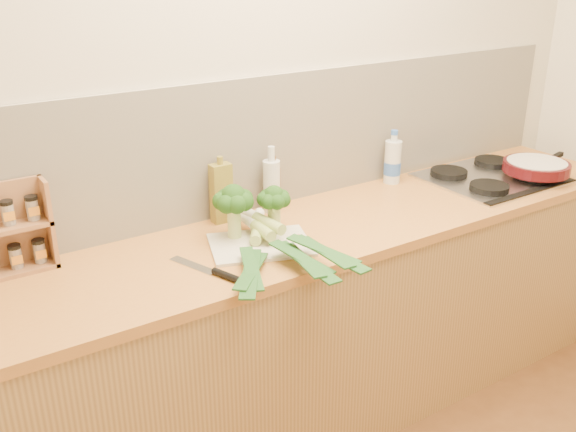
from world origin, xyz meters
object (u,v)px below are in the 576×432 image
(gas_hob, at_px, (491,176))
(spice_rack, at_px, (11,234))
(skillet, at_px, (537,166))
(chopping_board, at_px, (260,245))
(chefs_knife, at_px, (219,273))

(gas_hob, distance_m, spice_rack, 2.07)
(skillet, bearing_deg, chopping_board, 163.53)
(chopping_board, distance_m, spice_rack, 0.84)
(gas_hob, height_order, skillet, skillet)
(chefs_knife, relative_size, spice_rack, 1.03)
(gas_hob, relative_size, spice_rack, 1.90)
(skillet, bearing_deg, gas_hob, 132.74)
(chopping_board, height_order, skillet, skillet)
(skillet, xyz_separation_m, spice_rack, (-2.22, 0.36, 0.07))
(gas_hob, height_order, chopping_board, gas_hob)
(chopping_board, bearing_deg, skillet, 16.10)
(gas_hob, bearing_deg, chopping_board, -178.33)
(chefs_knife, height_order, skillet, skillet)
(spice_rack, bearing_deg, skillet, -9.23)
(gas_hob, xyz_separation_m, chefs_knife, (-1.50, -0.16, -0.01))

